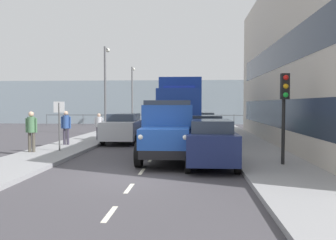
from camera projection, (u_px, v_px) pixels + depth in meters
ground_plane at (161, 147)px, 19.06m from camera, size 80.00×80.00×0.00m
sidewalk_left at (248, 146)px, 18.73m from camera, size 2.68×37.61×0.15m
sidewalk_right at (76, 144)px, 19.38m from camera, size 2.68×37.61×0.15m
road_centreline_markings at (160, 148)px, 18.36m from camera, size 0.12×33.70×0.01m
sea_horizon at (178, 102)px, 40.67m from camera, size 80.00×0.80×5.00m
seawall_railing at (176, 117)px, 37.16m from camera, size 28.08×0.08×1.20m
truck_vintage_blue at (168, 132)px, 13.98m from camera, size 2.17×5.64×2.43m
lorry_cargo_blue at (181, 107)px, 22.48m from camera, size 2.58×8.20×3.87m
car_navy_kerbside_near at (211, 143)px, 12.78m from camera, size 1.80×3.95×1.72m
car_black_kerbside_1 at (205, 131)px, 18.01m from camera, size 1.88×4.40×1.72m
car_teal_kerbside_2 at (203, 125)px, 23.31m from camera, size 1.76×4.14×1.72m
car_silver_oppositeside_0 at (124, 127)px, 20.96m from camera, size 1.98×4.67×1.72m
pedestrian_with_bag at (31, 128)px, 15.73m from camera, size 0.53×0.34×1.81m
pedestrian_couple_b at (66, 125)px, 18.60m from camera, size 0.53×0.34×1.77m
pedestrian_in_dark_coat at (99, 124)px, 21.07m from camera, size 0.53×0.34×1.58m
traffic_light_near at (284, 99)px, 12.36m from camera, size 0.28×0.41×3.20m
lamp_post_promenade at (106, 81)px, 26.58m from camera, size 0.32×1.14×6.44m
lamp_post_far at (132, 90)px, 37.12m from camera, size 0.32×1.14×6.03m
street_sign at (59, 117)px, 16.15m from camera, size 0.50×0.07×2.25m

